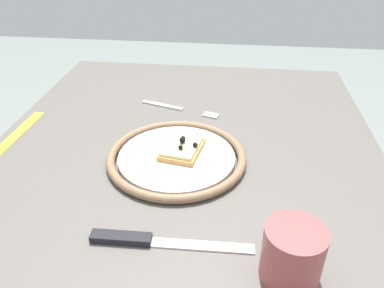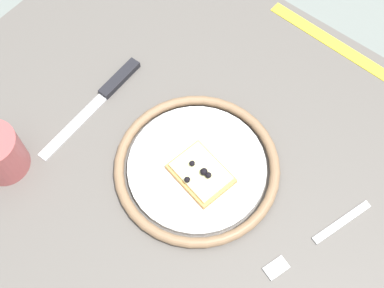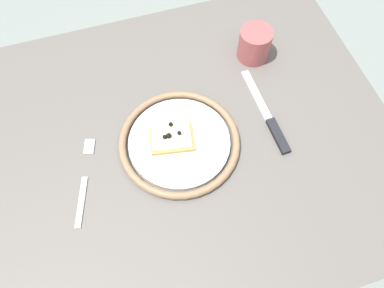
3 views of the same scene
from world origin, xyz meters
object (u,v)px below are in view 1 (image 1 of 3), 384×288
object	(u,v)px
fork	(180,109)
measuring_tape	(10,141)
knife	(143,240)
cup	(292,254)
plate	(177,157)
pizza_slice_near	(183,149)
dining_table	(183,196)

from	to	relation	value
fork	measuring_tape	size ratio (longest dim) A/B	0.76
knife	cup	size ratio (longest dim) A/B	2.97
plate	knife	xyz separation A→B (m)	(0.21, -0.02, -0.00)
pizza_slice_near	cup	world-z (taller)	cup
plate	pizza_slice_near	world-z (taller)	pizza_slice_near
dining_table	cup	distance (m)	0.35
dining_table	measuring_tape	distance (m)	0.38
pizza_slice_near	cup	xyz separation A→B (m)	(0.26, 0.18, 0.02)
knife	fork	size ratio (longest dim) A/B	1.22
plate	dining_table	bearing A→B (deg)	149.84
plate	cup	distance (m)	0.31
dining_table	plate	distance (m)	0.11
dining_table	knife	size ratio (longest dim) A/B	4.20
cup	measuring_tape	bearing A→B (deg)	-117.06
dining_table	cup	xyz separation A→B (m)	(0.26, 0.18, 0.14)
plate	pizza_slice_near	bearing A→B (deg)	132.07
knife	cup	xyz separation A→B (m)	(0.03, 0.21, 0.04)
dining_table	pizza_slice_near	bearing A→B (deg)	36.68
measuring_tape	knife	bearing A→B (deg)	56.23
cup	dining_table	bearing A→B (deg)	-145.71
plate	fork	xyz separation A→B (m)	(-0.22, -0.02, -0.01)
plate	knife	world-z (taller)	plate
fork	cup	distance (m)	0.51
knife	fork	world-z (taller)	knife
pizza_slice_near	measuring_tape	xyz separation A→B (m)	(-0.02, -0.37, -0.02)
plate	fork	bearing A→B (deg)	-173.66
measuring_tape	plate	bearing A→B (deg)	87.00
knife	cup	distance (m)	0.21
fork	measuring_tape	bearing A→B (deg)	-61.00
plate	measuring_tape	distance (m)	0.36
plate	measuring_tape	bearing A→B (deg)	-94.91
pizza_slice_near	cup	size ratio (longest dim) A/B	1.30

